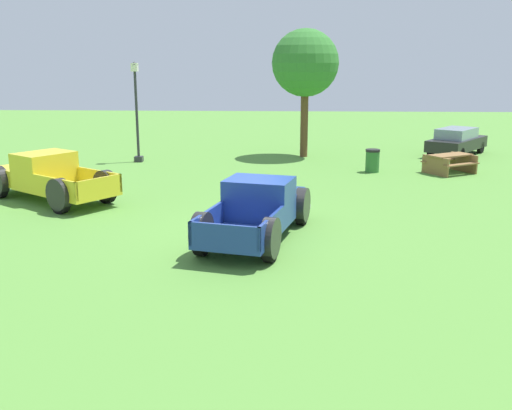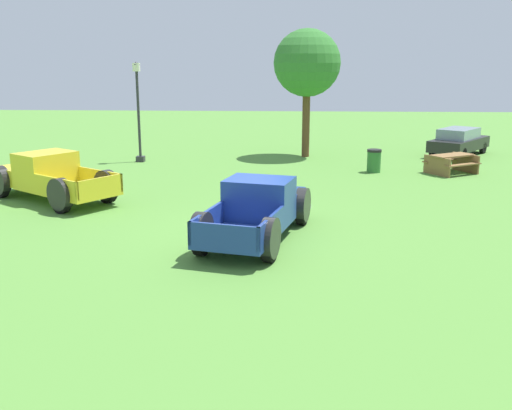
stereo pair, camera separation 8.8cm
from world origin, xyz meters
name	(u,v)px [view 1 (the left image)]	position (x,y,z in m)	size (l,w,h in m)	color
ground_plane	(246,234)	(0.00, 0.00, 0.00)	(80.00, 80.00, 0.00)	#548C38
pickup_truck_foreground	(260,208)	(0.36, -0.04, 0.73)	(2.96, 5.27, 1.53)	navy
pickup_truck_behind_left	(45,177)	(-6.94, 3.82, 0.75)	(5.24, 4.42, 1.57)	yellow
sedan_distant_a	(457,141)	(9.35, 14.11, 0.70)	(3.66, 4.16, 1.33)	black
lamp_post_near	(137,110)	(-5.67, 11.42, 2.34)	(0.36, 0.36, 4.46)	#2D2D33
picnic_table	(450,161)	(7.74, 9.22, 0.49)	(2.31, 2.20, 0.78)	olive
trash_can	(372,161)	(4.61, 9.33, 0.48)	(0.59, 0.59, 0.95)	#2D6B2D
oak_tree_east	(305,64)	(1.90, 13.33, 4.36)	(3.13, 3.13, 5.96)	brown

